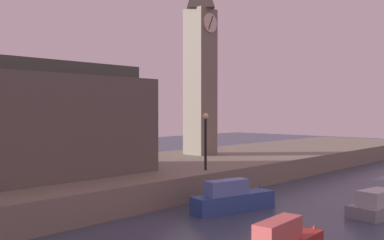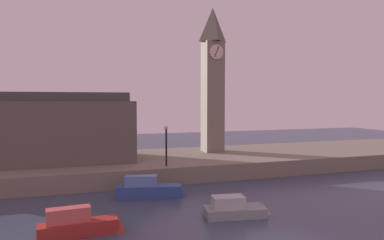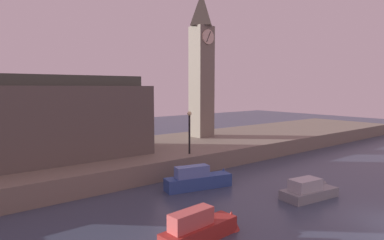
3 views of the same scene
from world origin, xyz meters
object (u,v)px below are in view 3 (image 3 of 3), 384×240
clock_tower (202,63)px  boat_tour_blue (202,179)px  streetlamp (189,127)px  boat_dinghy_red (203,228)px  parliament_hall (34,119)px  boat_cruiser_grey (313,190)px

clock_tower → boat_tour_blue: bearing=-130.0°
streetlamp → boat_dinghy_red: 12.83m
boat_dinghy_red → parliament_hall: bearing=102.6°
boat_cruiser_grey → boat_dinghy_red: (-9.39, -0.22, 0.13)m
clock_tower → parliament_hall: clock_tower is taller
boat_dinghy_red → streetlamp: bearing=54.8°
boat_tour_blue → boat_dinghy_red: bearing=-129.6°
boat_tour_blue → clock_tower: bearing=50.0°
boat_cruiser_grey → boat_dinghy_red: 9.39m
boat_cruiser_grey → boat_dinghy_red: bearing=-178.6°
clock_tower → parliament_hall: 18.34m
boat_tour_blue → boat_dinghy_red: boat_tour_blue is taller
parliament_hall → streetlamp: size_ratio=4.58×
parliament_hall → boat_dinghy_red: (3.43, -15.35, -4.05)m
clock_tower → parliament_hall: size_ratio=0.98×
streetlamp → boat_cruiser_grey: size_ratio=0.76×
streetlamp → boat_dinghy_red: streetlamp is taller
parliament_hall → boat_tour_blue: size_ratio=2.97×
streetlamp → boat_dinghy_red: bearing=-125.2°
streetlamp → parliament_hall: bearing=153.9°
parliament_hall → boat_cruiser_grey: bearing=-49.7°
clock_tower → boat_cruiser_grey: bearing=-105.9°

